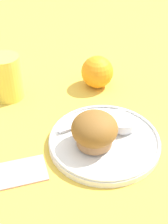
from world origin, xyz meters
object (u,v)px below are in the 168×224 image
at_px(butter_knife, 92,120).
at_px(orange_fruit, 97,72).
at_px(muffin, 94,130).
at_px(juice_glass, 7,78).

xyz_separation_m(butter_knife, orange_fruit, (0.07, 0.17, 0.02)).
height_order(muffin, juice_glass, juice_glass).
distance_m(muffin, butter_knife, 0.08).
distance_m(butter_knife, juice_glass, 0.25).
xyz_separation_m(muffin, butter_knife, (0.02, 0.07, -0.03)).
bearing_deg(juice_glass, butter_knife, -46.63).
xyz_separation_m(muffin, orange_fruit, (0.09, 0.24, -0.01)).
bearing_deg(juice_glass, orange_fruit, -3.44).
bearing_deg(muffin, orange_fruit, 70.31).
relative_size(muffin, juice_glass, 0.82).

